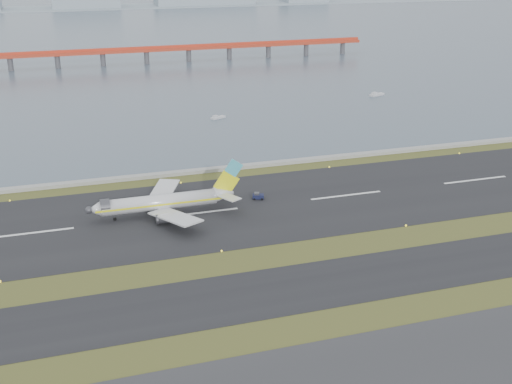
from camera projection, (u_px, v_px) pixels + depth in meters
ground at (231, 267)px, 132.14m from camera, size 1000.00×1000.00×0.00m
taxiway_strip at (248, 295)px, 121.44m from camera, size 1000.00×18.00×0.10m
runway_strip at (199, 213)px, 158.82m from camera, size 1000.00×45.00×0.10m
seawall at (176, 173)px, 185.36m from camera, size 1000.00×2.50×1.00m
bay_water at (86, 24)px, 541.58m from camera, size 1400.00×800.00×1.30m
red_pier at (146, 51)px, 357.66m from camera, size 260.00×5.00×10.20m
far_shoreline at (89, 2)px, 685.64m from camera, size 1400.00×80.00×60.50m
airliner at (166, 202)px, 156.85m from camera, size 38.52×32.89×12.80m
pushback_tug at (258, 196)px, 167.29m from camera, size 3.28×2.46×1.87m
workboat_near at (218, 117)px, 245.76m from camera, size 6.28×4.19×1.46m
workboat_far at (376, 94)px, 283.21m from camera, size 7.80×4.79×1.81m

